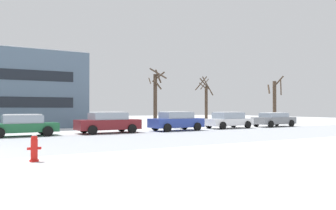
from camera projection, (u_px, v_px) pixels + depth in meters
fire_hydrant at (34, 148)px, 10.59m from camera, size 0.44×0.30×0.91m
parked_car_green at (22, 125)px, 20.28m from camera, size 4.28×2.12×1.39m
parked_car_maroon at (108, 122)px, 22.91m from camera, size 4.55×2.25×1.52m
parked_car_blue at (176, 121)px, 25.51m from camera, size 4.39×2.20×1.53m
parked_car_white at (228, 120)px, 28.54m from camera, size 4.58×2.23×1.46m
parked_car_gray at (274, 119)px, 31.18m from camera, size 4.62×2.16×1.38m
tree_far_right at (275, 100)px, 36.31m from camera, size 2.02×2.02×5.48m
tree_far_left at (156, 97)px, 29.80m from camera, size 1.90×1.92×5.42m
tree_far_mid at (206, 102)px, 32.33m from camera, size 1.61×1.67×5.13m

